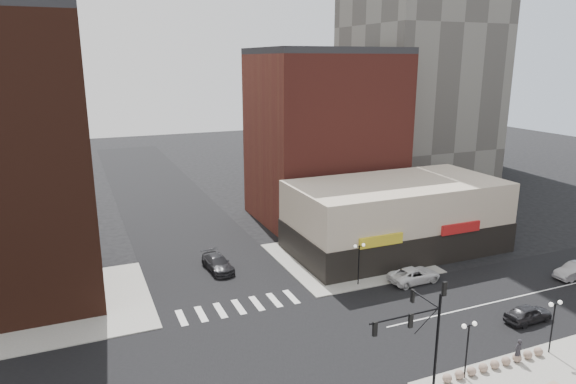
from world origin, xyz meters
TOP-DOWN VIEW (x-y plane):
  - ground at (0.00, 0.00)m, footprint 240.00×240.00m
  - road_ew at (0.00, 0.00)m, footprint 200.00×14.00m
  - road_ns at (0.00, 0.00)m, footprint 14.00×200.00m
  - sidewalk_nw at (-14.50, 14.50)m, footprint 15.00×15.00m
  - sidewalk_ne at (14.50, 14.50)m, footprint 15.00×15.00m
  - building_ne_midrise at (19.00, 29.50)m, footprint 18.00×15.00m
  - building_ne_row at (21.00, 15.00)m, footprint 24.20×12.20m
  - traffic_signal at (7.24, -7.83)m, footprint 5.59×3.09m
  - street_lamp_se_a at (11.00, -8.00)m, footprint 1.22×0.32m
  - street_lamp_se_b at (19.00, -8.00)m, footprint 1.22×0.32m
  - street_lamp_ne at (12.00, 8.00)m, footprint 1.22×0.32m
  - bollard_row at (13.70, -8.00)m, footprint 9.04×0.64m
  - white_suv at (17.49, 6.50)m, footprint 5.47×2.73m
  - dark_sedan_east at (21.44, -3.77)m, footprint 4.37×1.88m
  - silver_sedan at (32.98, 1.03)m, footprint 4.64×1.79m
  - dark_sedan_north at (0.40, 16.94)m, footprint 2.67×5.57m
  - pedestrian at (15.81, -8.00)m, footprint 0.69×0.48m

SIDE VIEW (x-z plane):
  - ground at x=0.00m, z-range 0.00..0.00m
  - road_ew at x=0.00m, z-range 0.00..0.02m
  - road_ns at x=0.00m, z-range 0.00..0.02m
  - sidewalk_nw at x=-14.50m, z-range 0.00..0.12m
  - sidewalk_ne at x=14.50m, z-range 0.00..0.12m
  - bollard_row at x=13.70m, z-range 0.12..0.76m
  - dark_sedan_east at x=21.44m, z-range 0.00..1.47m
  - white_suv at x=17.49m, z-range 0.00..1.49m
  - silver_sedan at x=32.98m, z-range 0.00..1.51m
  - dark_sedan_north at x=0.40m, z-range 0.00..1.57m
  - pedestrian at x=15.81m, z-range 0.12..1.94m
  - street_lamp_se_a at x=11.00m, z-range 1.21..5.37m
  - street_lamp_se_b at x=19.00m, z-range 1.21..5.37m
  - street_lamp_ne at x=12.00m, z-range 1.21..5.37m
  - building_ne_row at x=21.00m, z-range -0.70..7.30m
  - traffic_signal at x=7.24m, z-range 1.07..8.85m
  - building_ne_midrise at x=19.00m, z-range 0.00..22.00m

